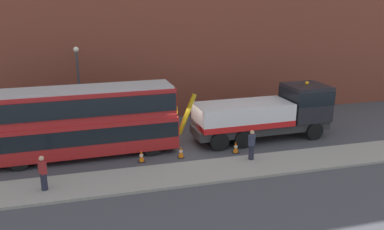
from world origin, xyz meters
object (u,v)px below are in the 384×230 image
Objects in this scene: pedestrian_onlooker at (43,173)px; pedestrian_bystander at (252,145)px; traffic_cone_midway at (181,152)px; traffic_cone_near_truck at (236,147)px; double_decker_bus at (80,120)px; traffic_cone_near_bus at (141,156)px; recovery_tow_truck at (268,113)px; street_lamp at (79,82)px.

pedestrian_bystander is (10.89, 0.87, 0.00)m from pedestrian_onlooker.
traffic_cone_midway is 3.33m from traffic_cone_near_truck.
double_decker_bus is 15.43× the size of traffic_cone_near_bus.
double_decker_bus reaches higher than recovery_tow_truck.
recovery_tow_truck is 14.14× the size of traffic_cone_near_truck.
double_decker_bus is 1.91× the size of street_lamp.
traffic_cone_near_bus and traffic_cone_midway have the same top height.
pedestrian_onlooker is (-13.47, -4.21, -0.77)m from recovery_tow_truck.
street_lamp is (-11.74, 4.80, 1.71)m from recovery_tow_truck.
traffic_cone_near_bus is 2.29m from traffic_cone_midway.
pedestrian_onlooker is at bearing -167.43° from traffic_cone_near_truck.
recovery_tow_truck is 14.14× the size of traffic_cone_midway.
street_lamp is at bearing 51.04° from pedestrian_onlooker.
street_lamp is (-5.49, 6.53, 3.13)m from traffic_cone_midway.
traffic_cone_near_truck is at bearing -149.38° from recovery_tow_truck.
traffic_cone_midway is (2.29, 0.02, 0.00)m from traffic_cone_near_bus.
pedestrian_onlooker is 2.38× the size of traffic_cone_near_bus.
pedestrian_bystander is 4.06m from traffic_cone_midway.
street_lamp reaches higher than traffic_cone_near_truck.
traffic_cone_near_truck is (5.62, -0.11, 0.00)m from traffic_cone_near_bus.
traffic_cone_midway is at bearing -9.15° from pedestrian_onlooker.
traffic_cone_near_truck is at bearing -29.16° from pedestrian_bystander.
street_lamp is at bearing 142.92° from traffic_cone_near_truck.
recovery_tow_truck is at bearing 32.51° from traffic_cone_near_truck.
traffic_cone_midway is 0.12× the size of street_lamp.
recovery_tow_truck is 5.95× the size of pedestrian_onlooker.
traffic_cone_near_bus is at bearing -30.56° from double_decker_bus.
pedestrian_bystander is at bearing -14.87° from traffic_cone_near_bus.
traffic_cone_midway is at bearing 0.56° from traffic_cone_near_bus.
traffic_cone_near_bus and traffic_cone_near_truck have the same top height.
traffic_cone_near_bus is (3.19, -1.74, -1.89)m from double_decker_bus.
street_lamp is at bearing 6.06° from pedestrian_bystander.
pedestrian_bystander reaches higher than traffic_cone_midway.
traffic_cone_near_truck is (3.33, -0.13, 0.00)m from traffic_cone_midway.
double_decker_bus is 4.71m from pedestrian_onlooker.
pedestrian_onlooker reaches higher than traffic_cone_near_bus.
traffic_cone_near_truck is (10.54, 2.35, -0.64)m from pedestrian_onlooker.
recovery_tow_truck is 14.14× the size of traffic_cone_near_bus.
double_decker_bus is 9.19m from traffic_cone_near_truck.
traffic_cone_midway is (-3.67, 1.61, -0.64)m from pedestrian_bystander.
recovery_tow_truck is at bearing -10.73° from pedestrian_onlooker.
traffic_cone_midway is at bearing -19.33° from double_decker_bus.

